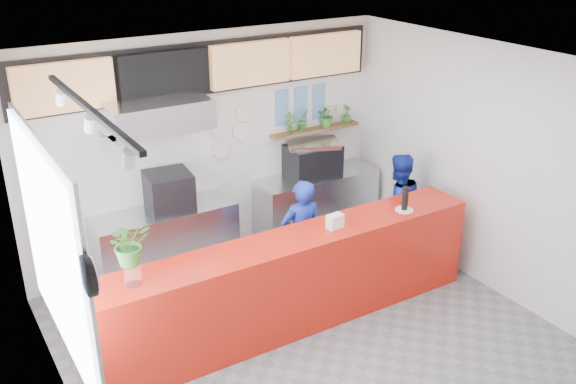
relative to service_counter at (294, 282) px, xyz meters
name	(u,v)px	position (x,y,z in m)	size (l,w,h in m)	color
floor	(314,341)	(0.00, -0.40, -0.55)	(5.00, 5.00, 0.00)	slate
ceiling	(319,69)	(0.00, -0.40, 2.45)	(5.00, 5.00, 0.00)	silver
wall_back	(209,147)	(0.00, 2.10, 0.95)	(5.00, 5.00, 0.00)	white
wall_left	(61,287)	(-2.50, -0.40, 0.95)	(5.00, 5.00, 0.00)	white
wall_right	(491,170)	(2.50, -0.40, 0.95)	(5.00, 5.00, 0.00)	white
service_counter	(294,282)	(0.00, 0.00, 0.00)	(4.50, 0.60, 1.10)	red
cream_band	(205,63)	(0.00, 2.09, 2.05)	(5.00, 0.02, 0.80)	beige
prep_bench	(166,243)	(-0.80, 1.80, -0.10)	(1.80, 0.60, 0.90)	#B2B5BA
panini_oven	(169,191)	(-0.71, 1.80, 0.59)	(0.54, 0.54, 0.48)	black
extraction_hood	(157,115)	(-0.80, 1.75, 1.60)	(1.20, 0.70, 0.35)	#B2B5BA
hood_lip	(158,131)	(-0.80, 1.75, 1.40)	(1.20, 0.70, 0.08)	#B2B5BA
right_bench	(316,204)	(1.50, 1.80, -0.10)	(1.80, 0.60, 0.90)	#B2B5BA
espresso_machine	(313,161)	(1.42, 1.80, 0.58)	(0.71, 0.51, 0.46)	black
espresso_tray	(313,144)	(1.42, 1.80, 0.83)	(0.71, 0.49, 0.07)	silver
herb_shelf	(315,130)	(1.60, 2.00, 0.95)	(1.40, 0.18, 0.04)	brown
menu_board_far_left	(64,87)	(-1.75, 1.98, 2.00)	(1.10, 0.10, 0.55)	tan
menu_board_mid_left	(164,75)	(-0.59, 1.98, 2.00)	(1.10, 0.10, 0.55)	black
menu_board_mid_right	(250,64)	(0.57, 1.98, 2.00)	(1.10, 0.10, 0.55)	tan
menu_board_far_right	(326,55)	(1.73, 1.98, 2.00)	(1.10, 0.10, 0.55)	tan
soffit	(207,68)	(0.00, 2.06, 2.00)	(4.80, 0.04, 0.65)	black
window_pane	(52,249)	(-2.47, -0.10, 1.15)	(0.04, 2.20, 1.90)	silver
window_frame	(55,249)	(-2.45, -0.10, 1.15)	(0.03, 2.30, 2.00)	#B2B5BA
wall_clock_rim	(88,276)	(-2.46, -1.30, 1.50)	(0.30, 0.30, 0.05)	black
wall_clock_face	(93,274)	(-2.43, -1.30, 1.50)	(0.26, 0.26, 0.02)	white
track_rail	(88,108)	(-2.10, -0.40, 2.39)	(0.05, 2.40, 0.04)	black
dec_plate_a	(220,128)	(0.15, 2.07, 1.20)	(0.24, 0.24, 0.03)	silver
dec_plate_b	(241,131)	(0.45, 2.07, 1.10)	(0.24, 0.24, 0.03)	silver
dec_plate_c	(221,150)	(0.15, 2.07, 0.90)	(0.24, 0.24, 0.03)	silver
dec_plate_d	(244,113)	(0.50, 2.07, 1.35)	(0.24, 0.24, 0.03)	silver
photo_frame_a	(282,99)	(1.10, 2.08, 1.45)	(0.20, 0.02, 0.25)	#598CBF
photo_frame_b	(301,96)	(1.40, 2.08, 1.45)	(0.20, 0.02, 0.25)	#598CBF
photo_frame_c	(319,93)	(1.70, 2.08, 1.45)	(0.20, 0.02, 0.25)	#598CBF
photo_frame_d	(282,117)	(1.10, 2.08, 1.20)	(0.20, 0.02, 0.25)	#598CBF
photo_frame_e	(301,113)	(1.40, 2.08, 1.20)	(0.20, 0.02, 0.25)	#598CBF
photo_frame_f	(318,110)	(1.70, 2.08, 1.20)	(0.20, 0.02, 0.25)	#598CBF
staff_center	(301,237)	(0.47, 0.59, 0.18)	(0.53, 0.35, 1.45)	#162A99
staff_right	(397,207)	(2.00, 0.64, 0.19)	(0.72, 0.56, 1.47)	#162A99
herb_a	(290,123)	(1.18, 2.00, 1.12)	(0.15, 0.10, 0.29)	#376F27
herb_b	(303,120)	(1.39, 2.00, 1.13)	(0.17, 0.14, 0.31)	#376F27
herb_c	(327,115)	(1.79, 2.00, 1.14)	(0.30, 0.26, 0.33)	#376F27
herb_d	(346,114)	(2.13, 2.00, 1.10)	(0.15, 0.13, 0.26)	#376F27
glass_vase	(133,275)	(-1.79, -0.02, 0.65)	(0.16, 0.16, 0.19)	white
basil_vase	(129,243)	(-1.79, -0.02, 0.98)	(0.39, 0.33, 0.43)	#376F27
napkin_holder	(335,221)	(0.50, -0.03, 0.63)	(0.18, 0.11, 0.16)	white
white_plate	(404,210)	(1.46, -0.09, 0.56)	(0.21, 0.21, 0.02)	white
pepper_mill	(405,198)	(1.46, -0.09, 0.71)	(0.07, 0.07, 0.29)	black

